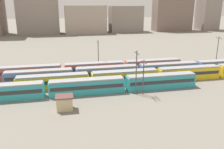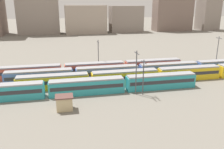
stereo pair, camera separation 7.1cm
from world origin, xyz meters
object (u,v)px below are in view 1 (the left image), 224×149
(train_track_0, at_px, (87,86))
(train_track_1, at_px, (189,73))
(catenary_pole_3, at_px, (98,54))
(signal_hut, at_px, (64,103))
(train_track_3, at_px, (94,68))
(train_track_2, at_px, (168,69))
(catenary_pole_0, at_px, (136,71))
(catenary_pole_2, at_px, (143,75))
(catenary_pole_1, at_px, (217,49))

(train_track_0, distance_m, train_track_1, 30.14)
(catenary_pole_3, bearing_deg, signal_hut, -112.80)
(signal_hut, bearing_deg, train_track_3, 68.17)
(train_track_2, height_order, catenary_pole_0, catenary_pole_0)
(train_track_3, xyz_separation_m, catenary_pole_0, (7.44, -18.31, 3.99))
(catenary_pole_0, bearing_deg, catenary_pole_2, -19.06)
(signal_hut, bearing_deg, catenary_pole_1, 26.33)
(train_track_1, distance_m, catenary_pole_1, 22.82)
(train_track_1, xyz_separation_m, catenary_pole_1, (18.18, 13.29, 3.67))
(train_track_0, height_order, signal_hut, train_track_0)
(train_track_2, distance_m, signal_hut, 36.31)
(catenary_pole_2, bearing_deg, train_track_1, 26.85)
(train_track_3, height_order, catenary_pole_3, catenary_pole_3)
(train_track_2, bearing_deg, catenary_pole_1, 20.20)
(catenary_pole_0, height_order, signal_hut, catenary_pole_0)
(train_track_2, xyz_separation_m, train_track_3, (-21.94, 5.20, -0.00))
(catenary_pole_1, bearing_deg, train_track_0, -158.88)
(train_track_2, distance_m, catenary_pole_3, 22.12)
(catenary_pole_0, height_order, catenary_pole_1, catenary_pole_0)
(catenary_pole_1, bearing_deg, signal_hut, -153.67)
(catenary_pole_2, bearing_deg, catenary_pole_1, 31.94)
(train_track_0, distance_m, signal_hut, 9.63)
(train_track_0, height_order, catenary_pole_1, catenary_pole_1)
(train_track_2, bearing_deg, train_track_1, -53.74)
(catenary_pole_0, relative_size, catenary_pole_1, 1.06)
(train_track_3, relative_size, catenary_pole_3, 5.52)
(train_track_0, bearing_deg, catenary_pole_2, -14.13)
(train_track_3, distance_m, catenary_pole_1, 44.18)
(train_track_0, relative_size, catenary_pole_3, 5.52)
(catenary_pole_2, bearing_deg, signal_hut, -165.87)
(catenary_pole_1, xyz_separation_m, catenary_pole_3, (-42.21, 0.08, 0.03))
(train_track_2, bearing_deg, catenary_pole_0, -137.88)
(train_track_3, xyz_separation_m, catenary_pole_1, (43.93, 2.89, 3.67))
(signal_hut, bearing_deg, catenary_pole_3, 67.20)
(train_track_0, bearing_deg, train_track_2, 21.90)
(train_track_2, xyz_separation_m, catenary_pole_3, (-20.22, 8.17, 3.70))
(catenary_pole_0, bearing_deg, catenary_pole_1, 30.16)
(catenary_pole_3, bearing_deg, train_track_2, -22.01)
(train_track_1, distance_m, signal_hut, 37.53)
(train_track_1, relative_size, catenary_pole_2, 10.92)
(train_track_0, relative_size, signal_hut, 15.50)
(train_track_2, distance_m, train_track_3, 22.55)
(signal_hut, bearing_deg, catenary_pole_0, 17.13)
(train_track_1, relative_size, signal_hut, 26.00)
(catenary_pole_3, bearing_deg, catenary_pole_0, -74.96)
(train_track_1, bearing_deg, train_track_2, 126.26)
(train_track_1, distance_m, train_track_3, 27.77)
(catenary_pole_0, distance_m, signal_hut, 18.16)
(catenary_pole_0, bearing_deg, train_track_3, 112.10)
(catenary_pole_1, height_order, catenary_pole_3, catenary_pole_3)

